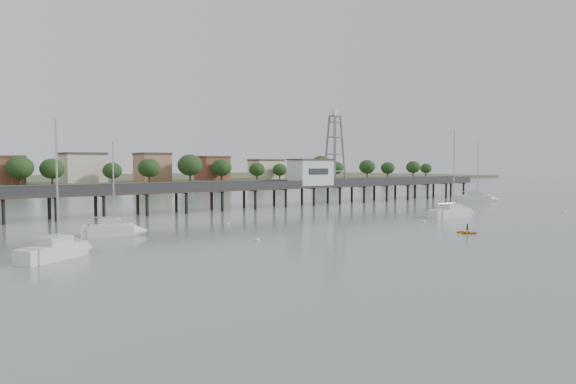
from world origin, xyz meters
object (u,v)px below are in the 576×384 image
at_px(lattice_tower, 335,150).
at_px(sailboat_a, 65,250).
at_px(sailboat_b, 120,230).
at_px(sailboat_e, 482,198).
at_px(yellow_dinghy, 467,234).
at_px(pier, 199,190).
at_px(sailboat_d, 458,213).

distance_m(lattice_tower, sailboat_a, 73.18).
xyz_separation_m(lattice_tower, sailboat_b, (-54.27, -22.91, -10.45)).
distance_m(sailboat_e, yellow_dinghy, 60.44).
bearing_deg(yellow_dinghy, sailboat_b, 126.87).
distance_m(pier, sailboat_d, 43.33).
bearing_deg(sailboat_e, lattice_tower, -158.65).
bearing_deg(sailboat_d, pier, 135.37).
height_order(sailboat_b, sailboat_d, sailboat_d).
xyz_separation_m(pier, sailboat_a, (-32.15, -34.55, -3.15)).
bearing_deg(sailboat_d, sailboat_e, 32.96).
distance_m(sailboat_a, sailboat_b, 14.95).
bearing_deg(sailboat_e, pier, -146.78).
distance_m(sailboat_e, sailboat_a, 96.72).
bearing_deg(sailboat_a, lattice_tower, -3.97).
bearing_deg(sailboat_b, lattice_tower, 43.90).
height_order(sailboat_e, yellow_dinghy, sailboat_e).
xyz_separation_m(lattice_tower, sailboat_e, (30.90, -14.21, -10.46)).
distance_m(lattice_tower, sailboat_d, 34.48).
bearing_deg(pier, sailboat_b, -134.83).
bearing_deg(yellow_dinghy, sailboat_d, 20.39).
height_order(pier, sailboat_d, sailboat_d).
distance_m(sailboat_e, sailboat_d, 38.83).
xyz_separation_m(lattice_tower, sailboat_a, (-63.65, -34.55, -10.46)).
distance_m(pier, sailboat_e, 64.08).
height_order(sailboat_b, yellow_dinghy, sailboat_b).
height_order(pier, sailboat_a, sailboat_a).
height_order(sailboat_e, sailboat_a, sailboat_e).
xyz_separation_m(sailboat_a, sailboat_d, (60.41, 1.86, -0.01)).
relative_size(pier, sailboat_e, 10.58).
xyz_separation_m(pier, yellow_dinghy, (11.26, -46.41, -3.79)).
relative_size(sailboat_e, sailboat_d, 0.98).
xyz_separation_m(sailboat_a, yellow_dinghy, (43.42, -11.86, -0.64)).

